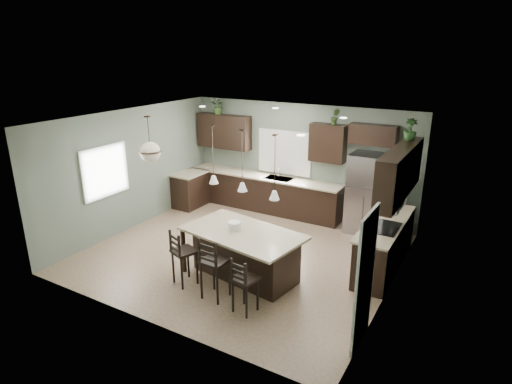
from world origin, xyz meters
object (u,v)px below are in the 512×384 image
Objects in this scene: bar_stool_center at (215,267)px; plant_back_left at (219,106)px; kitchen_island at (243,255)px; bar_stool_left at (185,257)px; refrigerator at (369,194)px; serving_dish at (235,225)px; bar_stool_right at (245,285)px.

plant_back_left is at bearing 126.34° from bar_stool_center.
kitchen_island is 1.07m from bar_stool_left.
refrigerator reaches higher than serving_dish.
bar_stool_center is (-1.43, -4.05, -0.35)m from refrigerator.
bar_stool_left is 1.07× the size of bar_stool_right.
bar_stool_right is at bearing -6.14° from bar_stool_center.
bar_stool_right is (-0.77, -4.15, -0.43)m from refrigerator.
bar_stool_left is (-2.17, -3.95, -0.40)m from refrigerator.
plant_back_left is (-4.20, 0.15, 1.68)m from refrigerator.
serving_dish is at bearing 180.00° from kitchen_island.
bar_stool_right is at bearing -51.47° from plant_back_left.
refrigerator is 0.85× the size of kitchen_island.
serving_dish reaches higher than kitchen_island.
serving_dish is (-1.57, -3.20, 0.07)m from refrigerator.
bar_stool_right is at bearing -49.80° from serving_dish.
bar_stool_right is 2.39× the size of plant_back_left.
bar_stool_center is at bearing -80.19° from serving_dish.
kitchen_island is 5.28× the size of plant_back_left.
refrigerator is at bearing 87.59° from bar_stool_right.
kitchen_island is 0.57m from serving_dish.
kitchen_island is 0.82m from bar_stool_center.
bar_stool_right is (0.60, -0.91, 0.03)m from kitchen_island.
refrigerator is 1.88× the size of bar_stool_right.
refrigerator is 3.57m from serving_dish.
serving_dish is 0.23× the size of bar_stool_left.
plant_back_left reaches higher than serving_dish.
bar_stool_left is at bearing -128.80° from kitchen_island.
bar_stool_center is 2.78× the size of plant_back_left.
kitchen_island is 9.05× the size of serving_dish.
bar_stool_center is at bearing 179.11° from bar_stool_right.
kitchen_island is at bearing 62.92° from bar_stool_left.
bar_stool_center is (0.74, -0.10, 0.04)m from bar_stool_left.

